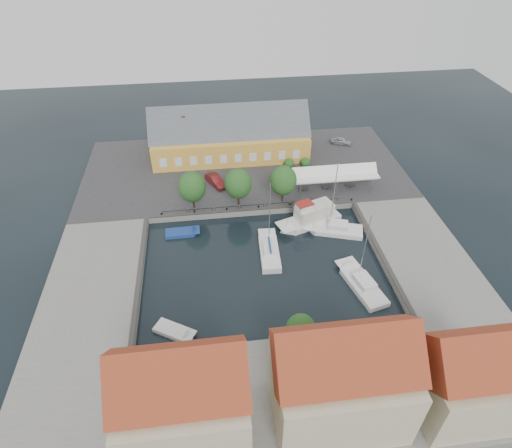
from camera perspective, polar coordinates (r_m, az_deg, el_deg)
The scene contains 18 objects.
ground at distance 59.42m, azimuth 0.73°, elevation -4.71°, with size 140.00×140.00×0.00m, color black.
north_quay at distance 77.39m, azimuth -1.60°, elevation 7.23°, with size 56.00×26.00×1.00m, color #2D2D30.
west_quay at distance 59.45m, azimuth -20.67°, elevation -7.21°, with size 12.00×24.00×1.00m, color slate.
east_quay at distance 63.88m, azimuth 20.99°, elevation -3.59°, with size 12.00×24.00×1.00m, color slate.
south_bank at distance 46.19m, azimuth 4.57°, elevation -22.24°, with size 56.00×14.00×1.00m, color slate.
quay_edge_fittings at distance 62.25m, azimuth 0.16°, elevation -1.03°, with size 56.00×24.72×0.40m.
warehouse at distance 79.97m, azimuth -3.95°, elevation 11.48°, with size 28.56×14.00×9.55m.
tent_canopy at distance 71.17m, azimuth 10.44°, elevation 6.51°, with size 14.00×4.00×2.83m.
quay_trees at distance 65.63m, azimuth -2.40°, elevation 5.42°, with size 18.20×4.20×6.30m.
car_silver at distance 86.04m, azimuth 11.29°, elevation 10.81°, with size 1.59×3.95×1.35m, color #A6AAAE.
car_red at distance 72.29m, azimuth -5.40°, elevation 5.78°, with size 1.67×4.80×1.58m, color maroon.
center_sailboat at distance 59.99m, azimuth 1.78°, elevation -3.75°, with size 2.97×8.70×11.83m.
trawler at distance 65.40m, azimuth 7.32°, elevation 0.81°, with size 10.51×6.19×5.00m.
east_boat_a at distance 64.87m, azimuth 10.49°, elevation -0.80°, with size 9.04×5.36×12.22m.
east_boat_c at distance 57.29m, azimuth 13.91°, elevation -7.87°, with size 4.91×9.41×11.53m.
launch_sw at distance 51.93m, azimuth -10.86°, elevation -13.95°, with size 5.21×4.17×0.98m.
launch_nw at distance 64.43m, azimuth -9.84°, elevation -1.22°, with size 5.21×2.17×0.88m.
townhouses at distance 40.85m, azimuth 8.44°, elevation -20.88°, with size 36.30×8.50×12.00m.
Camera 1 is at (-6.21, -42.81, 40.74)m, focal length 30.00 mm.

